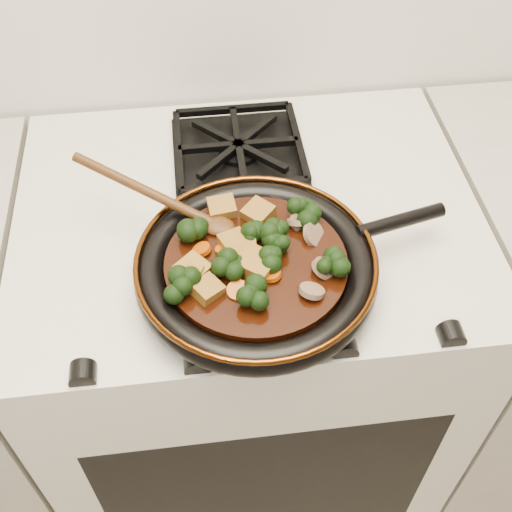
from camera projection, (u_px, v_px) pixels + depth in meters
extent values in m
cube|color=beige|center=(250.00, 357.00, 1.39)|extent=(0.76, 0.60, 0.90)
cylinder|color=black|center=(256.00, 273.00, 0.92)|extent=(0.32, 0.32, 0.01)
torus|color=black|center=(256.00, 269.00, 0.91)|extent=(0.35, 0.35, 0.04)
torus|color=#4F260B|center=(256.00, 259.00, 0.90)|extent=(0.34, 0.34, 0.01)
cylinder|color=black|center=(401.00, 221.00, 0.95)|extent=(0.14, 0.05, 0.02)
cylinder|color=black|center=(256.00, 266.00, 0.91)|extent=(0.26, 0.26, 0.02)
cube|color=brown|center=(257.00, 266.00, 0.88)|extent=(0.06, 0.06, 0.03)
cube|color=brown|center=(258.00, 213.00, 0.95)|extent=(0.06, 0.06, 0.03)
cube|color=brown|center=(207.00, 290.00, 0.86)|extent=(0.05, 0.05, 0.03)
cube|color=brown|center=(234.00, 244.00, 0.91)|extent=(0.05, 0.05, 0.02)
cube|color=brown|center=(247.00, 258.00, 0.89)|extent=(0.06, 0.06, 0.03)
cube|color=brown|center=(222.00, 208.00, 0.96)|extent=(0.04, 0.04, 0.03)
cube|color=brown|center=(244.00, 245.00, 0.91)|extent=(0.04, 0.03, 0.02)
cube|color=brown|center=(193.00, 270.00, 0.88)|extent=(0.06, 0.06, 0.03)
cube|color=brown|center=(189.00, 279.00, 0.87)|extent=(0.05, 0.05, 0.03)
cylinder|color=#A63F04|center=(238.00, 290.00, 0.86)|extent=(0.03, 0.03, 0.02)
cylinder|color=#A63F04|center=(271.00, 274.00, 0.88)|extent=(0.03, 0.03, 0.02)
cylinder|color=#A63F04|center=(225.00, 249.00, 0.91)|extent=(0.03, 0.03, 0.02)
cylinder|color=#A63F04|center=(202.00, 249.00, 0.91)|extent=(0.03, 0.03, 0.02)
cylinder|color=brown|center=(323.00, 268.00, 0.88)|extent=(0.04, 0.04, 0.03)
cylinder|color=brown|center=(299.00, 222.00, 0.94)|extent=(0.04, 0.04, 0.03)
cylinder|color=brown|center=(314.00, 234.00, 0.92)|extent=(0.05, 0.05, 0.03)
cylinder|color=brown|center=(299.00, 222.00, 0.94)|extent=(0.04, 0.04, 0.03)
cylinder|color=brown|center=(312.00, 291.00, 0.86)|extent=(0.05, 0.05, 0.02)
ellipsoid|color=#42250E|center=(217.00, 225.00, 0.94)|extent=(0.07, 0.06, 0.02)
cylinder|color=#42250E|center=(145.00, 190.00, 0.95)|extent=(0.02, 0.02, 0.24)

